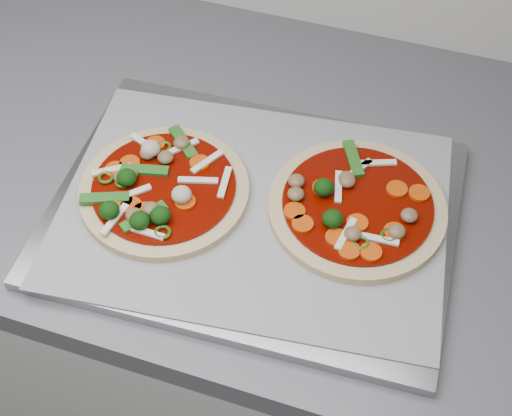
% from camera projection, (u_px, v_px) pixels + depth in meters
% --- Properties ---
extents(base_cabinet, '(3.60, 0.60, 0.86)m').
position_uv_depth(base_cabinet, '(369.00, 371.00, 1.24)').
color(base_cabinet, silver).
rests_on(base_cabinet, ground).
extents(countertop, '(3.60, 0.60, 0.04)m').
position_uv_depth(countertop, '(414.00, 211.00, 0.89)').
color(countertop, '#59595F').
rests_on(countertop, base_cabinet).
extents(baking_tray, '(0.49, 0.37, 0.02)m').
position_uv_depth(baking_tray, '(254.00, 212.00, 0.85)').
color(baking_tray, gray).
rests_on(baking_tray, countertop).
extents(parchment, '(0.48, 0.38, 0.00)m').
position_uv_depth(parchment, '(254.00, 208.00, 0.84)').
color(parchment, '#95959A').
rests_on(parchment, baking_tray).
extents(pizza_left, '(0.25, 0.25, 0.03)m').
position_uv_depth(pizza_left, '(160.00, 188.00, 0.85)').
color(pizza_left, tan).
rests_on(pizza_left, parchment).
extents(pizza_right, '(0.22, 0.22, 0.04)m').
position_uv_depth(pizza_right, '(356.00, 207.00, 0.83)').
color(pizza_right, tan).
rests_on(pizza_right, parchment).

